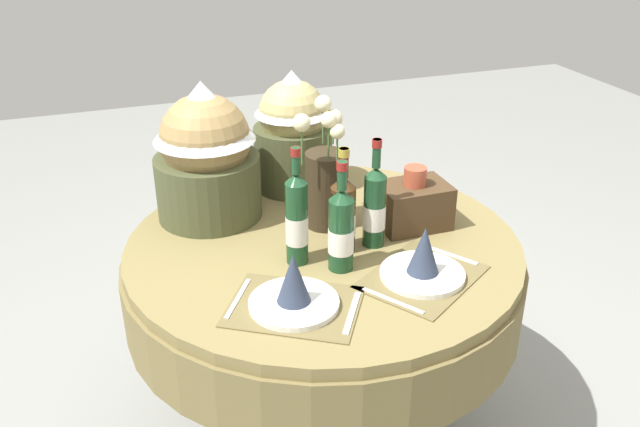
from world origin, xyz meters
The scene contains 12 objects.
ground centered at (0.00, 0.00, 0.00)m, with size 8.00×8.00×0.00m, color gray.
dining_table centered at (0.00, 0.00, 0.61)m, with size 1.25×1.25×0.76m.
place_setting_left centered at (-0.19, -0.31, 0.80)m, with size 0.43×0.40×0.16m.
place_setting_right centered at (0.19, -0.30, 0.80)m, with size 0.43×0.40×0.16m.
flower_vase centered at (0.05, 0.10, 0.91)m, with size 0.20×0.20×0.40m.
wine_bottle_left centered at (0.04, -0.07, 0.88)m, with size 0.08×0.08×0.33m.
wine_bottle_centre centered at (-0.01, -0.17, 0.88)m, with size 0.07×0.07×0.33m.
wine_bottle_right centered at (0.14, -0.07, 0.89)m, with size 0.07×0.07×0.34m.
wine_bottle_rear centered at (-0.11, -0.09, 0.90)m, with size 0.07×0.07×0.36m.
gift_tub_back_left centered at (-0.29, 0.29, 0.99)m, with size 0.34×0.34×0.46m.
gift_tub_back_centre centered at (0.04, 0.42, 0.98)m, with size 0.28×0.28×0.43m.
woven_basket_side_right centered at (0.31, 0.00, 0.83)m, with size 0.22×0.16×0.20m.
Camera 1 is at (-0.63, -1.73, 1.78)m, focal length 38.08 mm.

